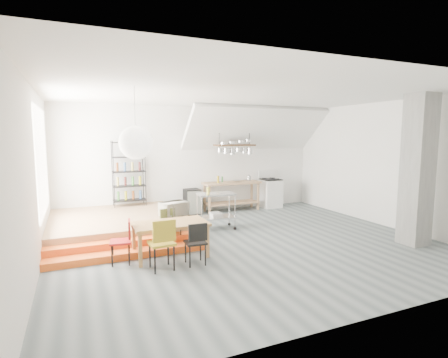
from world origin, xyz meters
name	(u,v)px	position (x,y,z in m)	size (l,w,h in m)	color
floor	(246,243)	(0.00, 0.00, 0.00)	(8.00, 8.00, 0.00)	#515B5E
wall_back	(194,160)	(0.00, 3.50, 1.60)	(8.00, 0.04, 3.20)	silver
wall_left	(34,179)	(-4.00, 0.00, 1.60)	(0.04, 7.00, 3.20)	silver
wall_right	(384,164)	(4.00, 0.00, 1.60)	(0.04, 7.00, 3.20)	silver
ceiling	(247,94)	(0.00, 0.00, 3.20)	(8.00, 7.00, 0.02)	white
slope_ceiling	(256,129)	(1.80, 2.90, 2.55)	(4.40, 1.80, 0.15)	white
window_pane	(42,161)	(-3.98, 1.50, 1.80)	(0.02, 2.50, 2.20)	white
platform	(116,224)	(-2.50, 2.00, 0.20)	(3.00, 3.00, 0.40)	#A78053
step_lower	(128,254)	(-2.50, 0.05, 0.07)	(3.00, 0.35, 0.13)	orange
step_upper	(126,246)	(-2.50, 0.40, 0.13)	(3.00, 0.35, 0.27)	orange
concrete_column	(418,170)	(3.30, -1.50, 1.60)	(0.50, 0.50, 3.20)	slate
kitchen_counter	(232,191)	(1.10, 3.15, 0.63)	(1.80, 0.60, 0.91)	#A78053
stove	(270,193)	(2.50, 3.16, 0.48)	(0.60, 0.60, 1.18)	white
pot_rack	(236,148)	(1.13, 2.92, 1.98)	(1.20, 0.50, 1.43)	#41291A
wire_shelving	(129,172)	(-2.00, 3.20, 1.33)	(0.88, 0.38, 1.80)	black
microwave_shelf	(174,217)	(-1.40, 0.75, 0.55)	(0.60, 0.40, 0.16)	#A78053
paper_lantern	(136,143)	(-2.34, -0.22, 2.20)	(0.60, 0.60, 0.60)	white
dining_table	(170,226)	(-1.74, -0.22, 0.60)	(1.42, 0.81, 0.67)	olive
chair_mustard	(163,240)	(-2.04, -0.87, 0.55)	(0.44, 0.44, 0.91)	#B2951E
chair_black	(196,240)	(-1.42, -0.85, 0.47)	(0.37, 0.37, 0.79)	black
chair_olive	(170,224)	(-1.58, 0.42, 0.47)	(0.43, 0.43, 0.79)	#58622E
chair_red	(124,238)	(-2.60, -0.24, 0.48)	(0.41, 0.41, 0.80)	red
rolling_cart	(216,206)	(-0.17, 1.31, 0.59)	(0.97, 0.60, 0.91)	silver
mini_fridge	(192,201)	(-0.18, 3.20, 0.38)	(0.44, 0.44, 0.75)	black
microwave	(174,209)	(-1.40, 0.75, 0.72)	(0.57, 0.39, 0.32)	beige
bowl	(237,181)	(1.24, 3.10, 0.94)	(0.21, 0.21, 0.05)	silver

